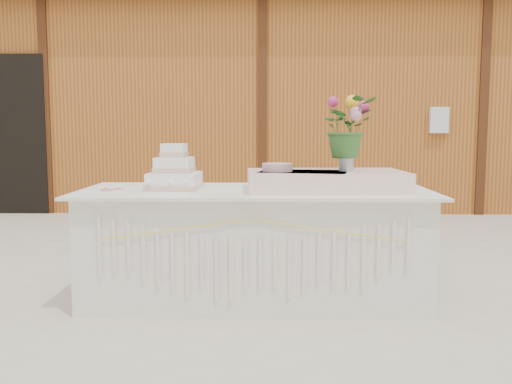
% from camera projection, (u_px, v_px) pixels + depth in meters
% --- Properties ---
extents(ground, '(80.00, 80.00, 0.00)m').
position_uv_depth(ground, '(255.00, 299.00, 4.00)').
color(ground, beige).
rests_on(ground, ground).
extents(barn, '(12.60, 4.60, 3.30)m').
position_uv_depth(barn, '(263.00, 100.00, 9.77)').
color(barn, '#A46322').
rests_on(barn, ground).
extents(cake_table, '(2.40, 1.00, 0.77)m').
position_uv_depth(cake_table, '(255.00, 245.00, 3.95)').
color(cake_table, white).
rests_on(cake_table, ground).
extents(wedding_cake, '(0.37, 0.37, 0.31)m').
position_uv_depth(wedding_cake, '(175.00, 174.00, 3.93)').
color(wedding_cake, white).
rests_on(wedding_cake, cake_table).
extents(pink_cake_stand, '(0.26, 0.26, 0.19)m').
position_uv_depth(pink_cake_stand, '(277.00, 176.00, 3.81)').
color(pink_cake_stand, white).
rests_on(pink_cake_stand, cake_table).
extents(satin_runner, '(1.08, 0.66, 0.13)m').
position_uv_depth(satin_runner, '(326.00, 181.00, 3.86)').
color(satin_runner, '#FFD7CD').
rests_on(satin_runner, cake_table).
extents(flower_vase, '(0.10, 0.10, 0.14)m').
position_uv_depth(flower_vase, '(346.00, 161.00, 3.83)').
color(flower_vase, '#BBBBC0').
rests_on(flower_vase, satin_runner).
extents(bouquet, '(0.46, 0.44, 0.41)m').
position_uv_depth(bouquet, '(347.00, 120.00, 3.80)').
color(bouquet, '#336227').
rests_on(bouquet, flower_vase).
extents(loose_flowers, '(0.18, 0.37, 0.02)m').
position_uv_depth(loose_flowers, '(119.00, 188.00, 3.96)').
color(loose_flowers, pink).
rests_on(loose_flowers, cake_table).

